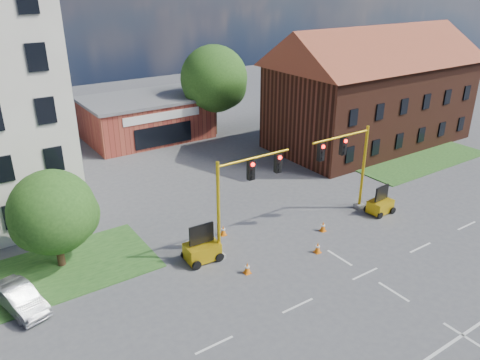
{
  "coord_description": "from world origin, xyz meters",
  "views": [
    {
      "loc": [
        -18.35,
        -14.4,
        15.4
      ],
      "look_at": [
        -1.8,
        10.0,
        2.66
      ],
      "focal_mm": 35.0,
      "sensor_mm": 36.0,
      "label": 1
    }
  ],
  "objects_px": {
    "signal_mast_east": "(348,162)",
    "pickup_white": "(336,150)",
    "trailer_west": "(202,250)",
    "signal_mast_west": "(242,192)",
    "trailer_east": "(380,205)"
  },
  "relations": [
    {
      "from": "signal_mast_west",
      "to": "signal_mast_east",
      "type": "xyz_separation_m",
      "value": [
        8.71,
        0.0,
        0.0
      ]
    },
    {
      "from": "signal_mast_west",
      "to": "pickup_white",
      "type": "relative_size",
      "value": 1.18
    },
    {
      "from": "trailer_east",
      "to": "trailer_west",
      "type": "bearing_deg",
      "value": 167.4
    },
    {
      "from": "signal_mast_east",
      "to": "trailer_east",
      "type": "bearing_deg",
      "value": -31.51
    },
    {
      "from": "signal_mast_east",
      "to": "pickup_white",
      "type": "xyz_separation_m",
      "value": [
        7.77,
        8.54,
        -3.19
      ]
    },
    {
      "from": "signal_mast_east",
      "to": "pickup_white",
      "type": "bearing_deg",
      "value": 47.7
    },
    {
      "from": "trailer_west",
      "to": "pickup_white",
      "type": "distance_m",
      "value": 20.7
    },
    {
      "from": "signal_mast_east",
      "to": "trailer_east",
      "type": "xyz_separation_m",
      "value": [
        2.24,
        -1.38,
        -3.3
      ]
    },
    {
      "from": "trailer_east",
      "to": "signal_mast_east",
      "type": "bearing_deg",
      "value": 143.53
    },
    {
      "from": "signal_mast_west",
      "to": "trailer_west",
      "type": "bearing_deg",
      "value": 170.29
    },
    {
      "from": "trailer_east",
      "to": "pickup_white",
      "type": "relative_size",
      "value": 0.38
    },
    {
      "from": "signal_mast_west",
      "to": "trailer_west",
      "type": "xyz_separation_m",
      "value": [
        -2.56,
        0.44,
        -3.21
      ]
    },
    {
      "from": "signal_mast_east",
      "to": "trailer_west",
      "type": "height_order",
      "value": "signal_mast_east"
    },
    {
      "from": "signal_mast_east",
      "to": "trailer_west",
      "type": "bearing_deg",
      "value": 177.77
    },
    {
      "from": "signal_mast_west",
      "to": "trailer_west",
      "type": "height_order",
      "value": "signal_mast_west"
    }
  ]
}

